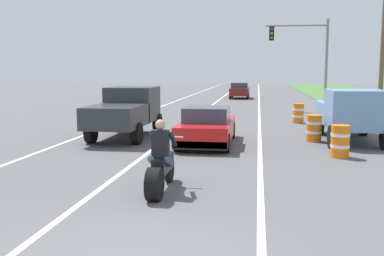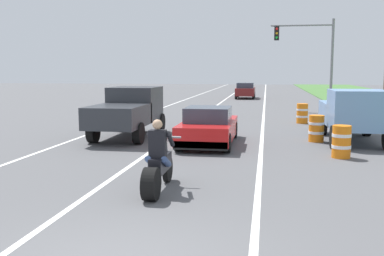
{
  "view_description": "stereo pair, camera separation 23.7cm",
  "coord_description": "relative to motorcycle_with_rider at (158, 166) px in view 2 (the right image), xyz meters",
  "views": [
    {
      "loc": [
        1.7,
        -5.3,
        2.67
      ],
      "look_at": [
        -0.18,
        7.29,
        1.0
      ],
      "focal_mm": 41.22,
      "sensor_mm": 36.0,
      "label": 1
    },
    {
      "loc": [
        1.94,
        -5.26,
        2.67
      ],
      "look_at": [
        -0.18,
        7.29,
        1.0
      ],
      "focal_mm": 41.22,
      "sensor_mm": 36.0,
      "label": 2
    }
  ],
  "objects": [
    {
      "name": "lane_stripe_left_solid",
      "position": [
        -5.03,
        16.1,
        -0.59
      ],
      "size": [
        0.14,
        120.0,
        0.01
      ],
      "primitive_type": "cube",
      "color": "white",
      "rests_on": "ground"
    },
    {
      "name": "lane_stripe_right_solid",
      "position": [
        2.17,
        16.1,
        -0.59
      ],
      "size": [
        0.14,
        120.0,
        0.01
      ],
      "primitive_type": "cube",
      "color": "white",
      "rests_on": "ground"
    },
    {
      "name": "lane_stripe_centre_dashed",
      "position": [
        -1.43,
        16.1,
        -0.59
      ],
      "size": [
        0.14,
        120.0,
        0.01
      ],
      "primitive_type": "cube",
      "color": "white",
      "rests_on": "ground"
    },
    {
      "name": "motorcycle_with_rider",
      "position": [
        0.0,
        0.0,
        0.0
      ],
      "size": [
        0.7,
        2.21,
        1.62
      ],
      "color": "black",
      "rests_on": "ground"
    },
    {
      "name": "sports_car_red",
      "position": [
        0.26,
        6.52,
        0.04
      ],
      "size": [
        1.84,
        4.3,
        1.37
      ],
      "color": "red",
      "rests_on": "ground"
    },
    {
      "name": "pickup_truck_left_lane_dark_grey",
      "position": [
        -3.13,
        7.75,
        0.51
      ],
      "size": [
        2.02,
        4.8,
        1.98
      ],
      "color": "#2D3035",
      "rests_on": "ground"
    },
    {
      "name": "pickup_truck_right_shoulder_light_blue",
      "position": [
        5.52,
        8.07,
        0.51
      ],
      "size": [
        2.02,
        4.8,
        1.98
      ],
      "color": "#6B93C6",
      "rests_on": "ground"
    },
    {
      "name": "traffic_light_mast_near",
      "position": [
        5.26,
        21.09,
        3.37
      ],
      "size": [
        4.09,
        0.34,
        6.0
      ],
      "color": "gray",
      "rests_on": "ground"
    },
    {
      "name": "construction_barrel_nearest",
      "position": [
        4.6,
        4.74,
        -0.09
      ],
      "size": [
        0.58,
        0.58,
        1.0
      ],
      "color": "orange",
      "rests_on": "ground"
    },
    {
      "name": "construction_barrel_mid",
      "position": [
        4.19,
        7.79,
        -0.09
      ],
      "size": [
        0.58,
        0.58,
        1.0
      ],
      "color": "orange",
      "rests_on": "ground"
    },
    {
      "name": "construction_barrel_far",
      "position": [
        4.12,
        13.67,
        -0.09
      ],
      "size": [
        0.58,
        0.58,
        1.0
      ],
      "color": "orange",
      "rests_on": "ground"
    },
    {
      "name": "distant_car_far_ahead",
      "position": [
        0.31,
        33.29,
        0.18
      ],
      "size": [
        1.8,
        4.0,
        1.5
      ],
      "color": "maroon",
      "rests_on": "ground"
    }
  ]
}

